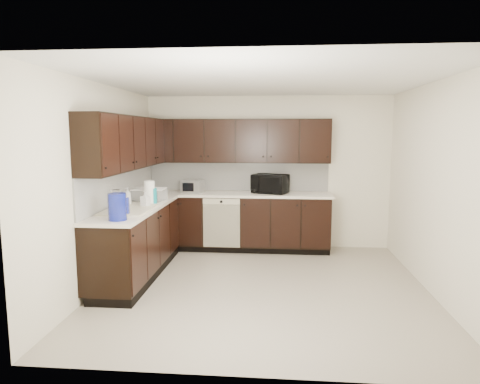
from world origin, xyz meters
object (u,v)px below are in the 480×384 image
(storage_bin, at_px, (149,195))
(blue_pitcher, at_px, (117,207))
(microwave, at_px, (270,184))
(sink, at_px, (129,215))
(toaster_oven, at_px, (192,186))

(storage_bin, relative_size, blue_pitcher, 1.41)
(microwave, bearing_deg, blue_pitcher, -105.56)
(sink, bearing_deg, microwave, 44.86)
(microwave, bearing_deg, sink, -115.34)
(sink, xyz_separation_m, toaster_oven, (0.48, 1.67, 0.16))
(sink, height_order, storage_bin, sink)
(sink, bearing_deg, blue_pitcher, -81.36)
(microwave, xyz_separation_m, storage_bin, (-1.71, -0.90, -0.07))
(storage_bin, xyz_separation_m, blue_pitcher, (0.07, -1.41, 0.07))
(microwave, relative_size, blue_pitcher, 1.80)
(storage_bin, bearing_deg, sink, -91.30)
(microwave, bearing_deg, storage_bin, -132.50)
(storage_bin, height_order, blue_pitcher, blue_pitcher)
(microwave, distance_m, storage_bin, 1.93)
(sink, distance_m, blue_pitcher, 0.63)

